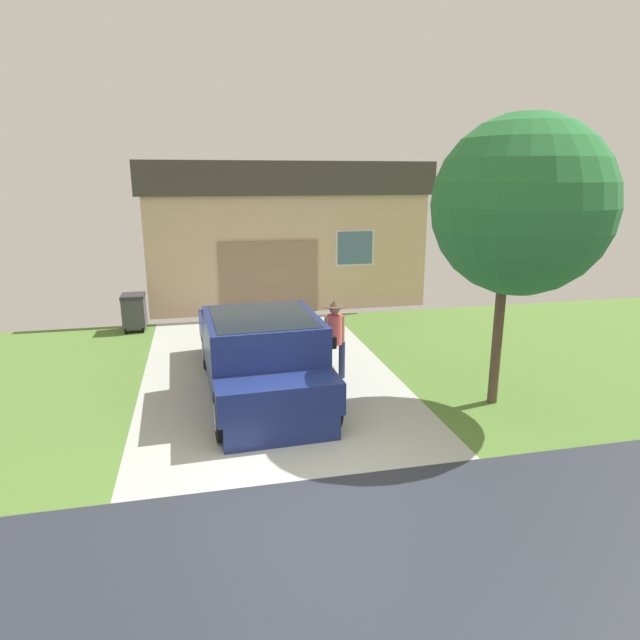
% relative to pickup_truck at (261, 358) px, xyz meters
% --- Properties ---
extents(ground, '(29.20, 18.60, 0.18)m').
position_rel_pickup_truck_xyz_m(ground, '(0.27, -5.02, -0.75)').
color(ground, '#B0B5AB').
extents(pickup_truck, '(2.32, 5.48, 1.63)m').
position_rel_pickup_truck_xyz_m(pickup_truck, '(0.00, 0.00, 0.00)').
color(pickup_truck, navy).
rests_on(pickup_truck, ground).
extents(person_with_hat, '(0.47, 0.43, 1.67)m').
position_rel_pickup_truck_xyz_m(person_with_hat, '(1.56, 0.53, 0.23)').
color(person_with_hat, navy).
rests_on(person_with_hat, ground).
extents(handbag, '(0.37, 0.19, 0.42)m').
position_rel_pickup_truck_xyz_m(handbag, '(1.36, 0.30, -0.62)').
color(handbag, tan).
rests_on(handbag, ground).
extents(house_with_garage, '(8.93, 6.28, 4.52)m').
position_rel_pickup_truck_xyz_m(house_with_garage, '(1.74, 9.41, 1.55)').
color(house_with_garage, '#D5B18F').
rests_on(house_with_garage, ground).
extents(front_yard_tree, '(3.00, 3.00, 5.09)m').
position_rel_pickup_truck_xyz_m(front_yard_tree, '(4.21, -1.49, 2.77)').
color(front_yard_tree, brown).
rests_on(front_yard_tree, ground).
extents(wheeled_trash_bin, '(0.60, 0.72, 1.00)m').
position_rel_pickup_truck_xyz_m(wheeled_trash_bin, '(-2.84, 5.28, -0.19)').
color(wheeled_trash_bin, '#424247').
rests_on(wheeled_trash_bin, ground).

